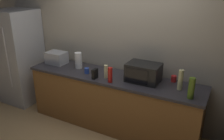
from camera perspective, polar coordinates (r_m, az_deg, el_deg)
name	(u,v)px	position (r m, az deg, el deg)	size (l,w,h in m)	color
ground_plane	(100,138)	(3.76, -2.98, -16.35)	(8.00, 8.00, 0.00)	tan
back_wall	(124,42)	(3.82, 2.91, 6.87)	(6.40, 0.10, 2.70)	#B2A893
counter_run	(112,101)	(3.81, 0.00, -7.72)	(2.84, 0.64, 0.90)	brown
refrigerator	(19,57)	(4.87, -21.88, 2.99)	(0.72, 0.73, 1.80)	#B7BABF
microwave	(143,72)	(3.42, 7.72, -0.60)	(0.48, 0.35, 0.27)	black
toaster_oven	(57,58)	(4.25, -13.45, 2.95)	(0.34, 0.26, 0.21)	#B7BABF
paper_towel_roll	(78,60)	(3.94, -8.25, 2.35)	(0.12, 0.12, 0.27)	white
cordless_phone	(95,74)	(3.51, -4.23, -0.93)	(0.05, 0.11, 0.15)	black
bottle_hot_sauce	(110,75)	(3.36, -0.46, -1.22)	(0.07, 0.07, 0.22)	red
bottle_hand_soap	(106,72)	(3.51, -1.47, -0.40)	(0.06, 0.06, 0.20)	beige
bottle_vinegar	(180,80)	(3.25, 16.46, -2.36)	(0.07, 0.07, 0.28)	beige
bottle_olive_oil	(191,88)	(3.06, 18.92, -4.27)	(0.08, 0.08, 0.28)	#4C6B19
mug_blue	(87,71)	(3.72, -6.21, -0.16)	(0.08, 0.08, 0.09)	#2D4CB2
mug_red	(174,79)	(3.52, 14.91, -2.07)	(0.08, 0.08, 0.09)	red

